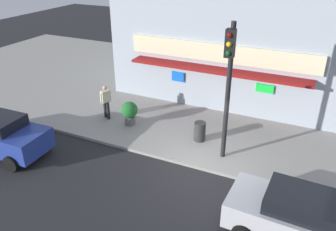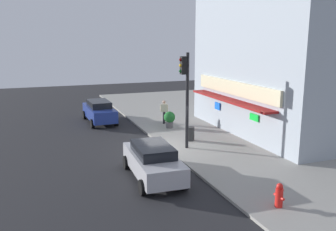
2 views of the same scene
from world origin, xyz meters
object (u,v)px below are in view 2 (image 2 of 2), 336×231
parked_car_silver (153,161)px  parked_car_blue (99,111)px  trash_can (190,134)px  potted_plant_by_doorway (170,118)px  fire_hydrant (279,195)px  traffic_light (186,88)px  pedestrian (164,111)px

parked_car_silver → parked_car_blue: bearing=-178.8°
trash_can → parked_car_blue: 8.34m
trash_can → potted_plant_by_doorway: 3.44m
fire_hydrant → potted_plant_by_doorway: size_ratio=0.81×
trash_can → potted_plant_by_doorway: (-3.43, -0.01, 0.22)m
parked_car_silver → trash_can: bearing=140.1°
potted_plant_by_doorway → parked_car_silver: size_ratio=0.25×
traffic_light → parked_car_blue: size_ratio=1.14×
traffic_light → pedestrian: size_ratio=3.16×
traffic_light → fire_hydrant: size_ratio=5.80×
traffic_light → parked_car_blue: bearing=-159.2°
traffic_light → pedestrian: (-6.02, 0.96, -2.44)m
trash_can → potted_plant_by_doorway: potted_plant_by_doorway is taller
pedestrian → parked_car_blue: size_ratio=0.36×
pedestrian → potted_plant_by_doorway: 1.37m
traffic_light → parked_car_blue: 9.48m
potted_plant_by_doorway → parked_car_blue: size_ratio=0.24×
pedestrian → parked_car_silver: (9.37, -3.94, -0.22)m
traffic_light → trash_can: size_ratio=6.31×
traffic_light → trash_can: (-1.26, 0.88, -2.94)m
trash_can → pedestrian: bearing=179.0°
potted_plant_by_doorway → parked_car_blue: 5.60m
traffic_light → parked_car_silver: size_ratio=1.16×
traffic_light → fire_hydrant: traffic_light is taller
parked_car_silver → potted_plant_by_doorway: bearing=154.5°
fire_hydrant → potted_plant_by_doorway: (-12.52, 0.56, 0.20)m
pedestrian → parked_car_blue: (-2.49, -4.19, -0.19)m
trash_can → potted_plant_by_doorway: size_ratio=0.74×
fire_hydrant → parked_car_silver: 5.57m
trash_can → parked_car_blue: size_ratio=0.18×
parked_car_blue → pedestrian: bearing=59.3°
fire_hydrant → parked_car_silver: bearing=-143.8°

